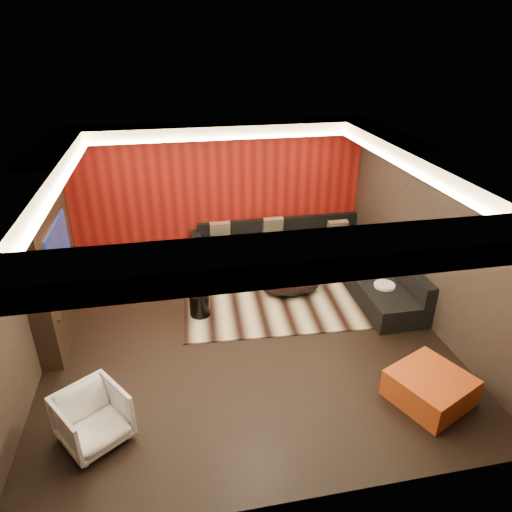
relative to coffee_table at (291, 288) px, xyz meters
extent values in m
cube|color=black|center=(-1.04, -1.02, -0.12)|extent=(6.00, 6.00, 0.02)
cube|color=silver|center=(-1.04, -1.02, 2.70)|extent=(6.00, 6.00, 0.02)
cube|color=black|center=(-1.04, 1.99, 1.29)|extent=(6.00, 0.02, 2.80)
cube|color=black|center=(-4.05, -1.02, 1.29)|extent=(0.02, 6.00, 2.80)
cube|color=black|center=(1.97, -1.02, 1.29)|extent=(0.02, 6.00, 2.80)
cube|color=#6B0C0A|center=(-1.04, 1.95, 1.29)|extent=(5.98, 0.05, 2.78)
cube|color=silver|center=(-1.04, 1.68, 2.58)|extent=(6.00, 0.60, 0.22)
cube|color=silver|center=(-1.04, -3.72, 2.58)|extent=(6.00, 0.60, 0.22)
cube|color=silver|center=(-3.74, -1.02, 2.58)|extent=(0.60, 4.80, 0.22)
cube|color=silver|center=(1.66, -1.02, 2.58)|extent=(0.60, 4.80, 0.22)
cube|color=#FFD899|center=(-1.04, 1.34, 2.49)|extent=(4.80, 0.08, 0.04)
cube|color=#FFD899|center=(-1.04, -3.38, 2.49)|extent=(4.80, 0.08, 0.04)
cube|color=#FFD899|center=(-3.40, -1.02, 2.49)|extent=(0.08, 4.80, 0.04)
cube|color=#FFD899|center=(1.32, -1.02, 2.49)|extent=(0.08, 4.80, 0.04)
cube|color=black|center=(-3.89, -0.42, 0.99)|extent=(0.30, 2.00, 2.20)
cube|color=black|center=(-3.73, -0.42, 1.34)|extent=(0.04, 1.30, 0.80)
cube|color=black|center=(-3.73, -0.42, 0.59)|extent=(0.04, 1.60, 0.04)
cube|color=tan|center=(0.04, 0.22, -0.10)|extent=(4.17, 3.23, 0.02)
cylinder|color=black|center=(0.00, 0.00, 0.00)|extent=(1.15, 1.15, 0.18)
cylinder|color=black|center=(-1.71, -0.40, 0.11)|extent=(0.46, 0.46, 0.41)
ellipsoid|color=beige|center=(-1.29, 1.22, 0.09)|extent=(0.71, 0.71, 0.35)
cylinder|color=white|center=(1.46, -0.72, 0.11)|extent=(0.47, 0.47, 0.45)
cube|color=#AD3C16|center=(1.07, -2.95, 0.09)|extent=(1.17, 1.17, 0.39)
imported|color=silver|center=(-3.14, -2.79, 0.22)|extent=(0.99, 1.00, 0.66)
cube|color=black|center=(0.21, 1.53, 0.09)|extent=(3.50, 0.90, 0.40)
cube|color=black|center=(0.21, 1.88, 0.47)|extent=(3.50, 0.20, 0.35)
cube|color=black|center=(1.51, -0.22, 0.09)|extent=(0.90, 2.60, 0.40)
cube|color=black|center=(1.86, -0.22, 0.47)|extent=(0.20, 2.60, 0.35)
cube|color=black|center=(-1.59, 1.53, 0.19)|extent=(0.20, 0.90, 0.60)
cube|color=tan|center=(1.66, 0.40, 0.51)|extent=(0.12, 0.50, 0.50)
cube|color=tan|center=(1.32, 1.31, 0.51)|extent=(0.42, 0.20, 0.44)
cube|color=tan|center=(-1.09, 1.69, 0.51)|extent=(0.42, 0.20, 0.44)
cube|color=tan|center=(0.04, 1.72, 0.51)|extent=(0.42, 0.20, 0.44)
camera|label=1|loc=(-2.02, -6.97, 4.27)|focal=32.00mm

